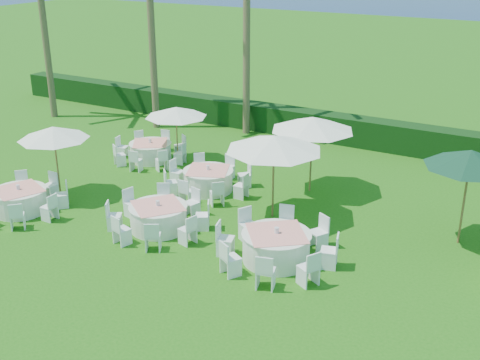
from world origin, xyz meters
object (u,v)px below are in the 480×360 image
object	(u,v)px
banquet_table_d	(151,151)
umbrella_b	(274,143)
banquet_table_c	(276,246)
umbrella_d	(313,124)
banquet_table_a	(20,200)
umbrella_green	(470,159)
banquet_table_b	(158,217)
banquet_table_e	(208,180)
umbrella_c	(176,112)
umbrella_a	(53,133)

from	to	relation	value
banquet_table_d	umbrella_b	xyz separation A→B (m)	(6.65, -2.36, 2.10)
banquet_table_c	umbrella_d	xyz separation A→B (m)	(-1.17, 5.10, 2.02)
banquet_table_a	umbrella_green	world-z (taller)	umbrella_green
umbrella_b	umbrella_green	world-z (taller)	umbrella_green
umbrella_d	banquet_table_c	bearing A→B (deg)	-77.03
banquet_table_b	banquet_table_e	distance (m)	3.37
umbrella_green	banquet_table_d	bearing A→B (deg)	173.90
banquet_table_d	umbrella_c	bearing A→B (deg)	20.54
banquet_table_a	umbrella_c	bearing A→B (deg)	74.72
banquet_table_c	umbrella_green	world-z (taller)	umbrella_green
umbrella_green	banquet_table_c	bearing A→B (deg)	-139.62
umbrella_a	umbrella_b	distance (m)	7.48
banquet_table_c	umbrella_c	world-z (taller)	umbrella_c
umbrella_b	umbrella_d	world-z (taller)	umbrella_b
umbrella_a	umbrella_b	xyz separation A→B (m)	(7.18, 2.11, 0.20)
umbrella_a	umbrella_d	world-z (taller)	umbrella_d
banquet_table_a	umbrella_c	xyz separation A→B (m)	(1.76, 6.44, 1.65)
umbrella_d	umbrella_green	xyz separation A→B (m)	(5.38, -1.52, 0.16)
umbrella_green	umbrella_b	bearing A→B (deg)	-169.25
umbrella_c	umbrella_d	world-z (taller)	umbrella_d
umbrella_b	umbrella_c	distance (m)	6.26
banquet_table_b	umbrella_b	xyz separation A→B (m)	(2.64, 2.52, 2.08)
banquet_table_a	umbrella_green	bearing A→B (deg)	20.13
banquet_table_c	umbrella_c	distance (m)	8.89
banquet_table_b	umbrella_c	distance (m)	6.27
banquet_table_c	umbrella_d	size ratio (longest dim) A/B	1.16
banquet_table_e	umbrella_c	world-z (taller)	umbrella_c
banquet_table_d	umbrella_a	size ratio (longest dim) A/B	1.18
banquet_table_c	umbrella_d	bearing A→B (deg)	102.97
umbrella_c	umbrella_d	size ratio (longest dim) A/B	0.84
umbrella_b	banquet_table_d	bearing A→B (deg)	160.45
banquet_table_c	banquet_table_e	size ratio (longest dim) A/B	1.09
umbrella_d	umbrella_green	size ratio (longest dim) A/B	1.00
banquet_table_b	banquet_table_c	size ratio (longest dim) A/B	0.93
banquet_table_b	umbrella_green	distance (m)	9.22
banquet_table_c	banquet_table_e	xyz separation A→B (m)	(-4.32, 3.35, -0.03)
umbrella_b	umbrella_green	distance (m)	5.67
banquet_table_b	umbrella_d	size ratio (longest dim) A/B	1.08
banquet_table_d	umbrella_d	size ratio (longest dim) A/B	1.03
banquet_table_d	banquet_table_e	distance (m)	4.00
banquet_table_e	umbrella_green	distance (m)	8.81
banquet_table_b	banquet_table_e	xyz separation A→B (m)	(-0.32, 3.36, -0.00)
banquet_table_b	umbrella_green	xyz separation A→B (m)	(8.21, 3.58, 2.21)
umbrella_a	umbrella_d	distance (m)	8.73
banquet_table_b	umbrella_b	size ratio (longest dim) A/B	1.02
banquet_table_e	banquet_table_a	bearing A→B (deg)	-134.29
banquet_table_e	banquet_table_d	bearing A→B (deg)	157.54
umbrella_a	umbrella_c	world-z (taller)	umbrella_a
umbrella_b	umbrella_c	xyz separation A→B (m)	(-5.61, 2.75, -0.43)
umbrella_a	banquet_table_a	bearing A→B (deg)	-96.96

